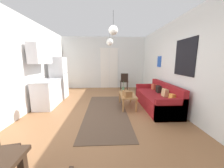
{
  "coord_description": "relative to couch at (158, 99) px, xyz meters",
  "views": [
    {
      "loc": [
        0.09,
        -3.56,
        1.56
      ],
      "look_at": [
        0.31,
        0.9,
        0.74
      ],
      "focal_mm": 20.79,
      "sensor_mm": 36.0,
      "label": 1
    }
  ],
  "objects": [
    {
      "name": "accent_chair",
      "position": [
        -0.74,
        2.73,
        0.22
      ],
      "size": [
        0.44,
        0.42,
        0.88
      ],
      "rotation": [
        0.0,
        0.0,
        3.09
      ],
      "color": "black",
      "rests_on": "ground_plane"
    },
    {
      "name": "coffee_table",
      "position": [
        -1.01,
        0.09,
        0.1
      ],
      "size": [
        0.48,
        1.0,
        0.44
      ],
      "color": "#A87542",
      "rests_on": "ground_plane"
    },
    {
      "name": "pendant_lamp_far",
      "position": [
        -1.57,
        1.12,
        1.98
      ],
      "size": [
        0.27,
        0.27,
        0.71
      ],
      "color": "black"
    },
    {
      "name": "pendant_lamp_near",
      "position": [
        -1.52,
        -0.48,
        2.06
      ],
      "size": [
        0.25,
        0.25,
        0.61
      ],
      "color": "black"
    },
    {
      "name": "refrigerator",
      "position": [
        -3.68,
        1.37,
        0.57
      ],
      "size": [
        0.58,
        0.64,
        1.69
      ],
      "color": "white",
      "rests_on": "ground_plane"
    },
    {
      "name": "handbag",
      "position": [
        -1.07,
        -0.21,
        0.26
      ],
      "size": [
        0.29,
        0.34,
        0.3
      ],
      "color": "brown",
      "rests_on": "coffee_table"
    },
    {
      "name": "wall_right",
      "position": [
        0.49,
        -0.53,
        1.14
      ],
      "size": [
        0.12,
        7.82,
        2.83
      ],
      "color": "silver",
      "rests_on": "ground_plane"
    },
    {
      "name": "wall_left",
      "position": [
        -4.14,
        -0.53,
        1.14
      ],
      "size": [
        0.12,
        7.82,
        2.83
      ],
      "color": "white",
      "rests_on": "ground_plane"
    },
    {
      "name": "bamboo_vase",
      "position": [
        -1.1,
        0.44,
        0.25
      ],
      "size": [
        0.1,
        0.1,
        0.39
      ],
      "color": "#47704C",
      "rests_on": "coffee_table"
    },
    {
      "name": "couch",
      "position": [
        0.0,
        0.0,
        0.0
      ],
      "size": [
        0.83,
        2.18,
        0.82
      ],
      "color": "maroon",
      "rests_on": "ground_plane"
    },
    {
      "name": "ground_plane",
      "position": [
        -1.82,
        -0.53,
        -0.33
      ],
      "size": [
        5.13,
        8.22,
        0.1
      ],
      "primitive_type": "cube",
      "color": "#8E603D"
    },
    {
      "name": "wall_back",
      "position": [
        -1.81,
        3.33,
        1.13
      ],
      "size": [
        4.73,
        0.13,
        2.83
      ],
      "color": "silver",
      "rests_on": "ground_plane"
    },
    {
      "name": "area_rug",
      "position": [
        -1.73,
        -0.29,
        -0.27
      ],
      "size": [
        1.23,
        3.27,
        0.01
      ],
      "primitive_type": "cube",
      "color": "brown",
      "rests_on": "ground_plane"
    },
    {
      "name": "kitchen_counter",
      "position": [
        -3.75,
        0.31,
        0.52
      ],
      "size": [
        0.6,
        1.17,
        2.09
      ],
      "color": "silver",
      "rests_on": "ground_plane"
    }
  ]
}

